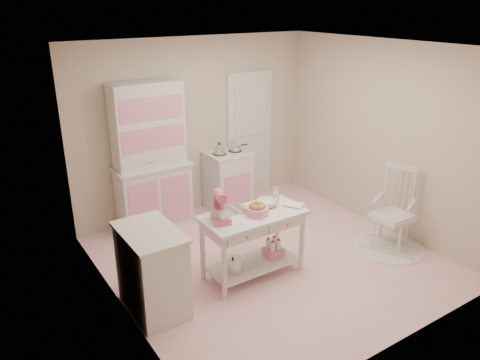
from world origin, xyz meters
name	(u,v)px	position (x,y,z in m)	size (l,w,h in m)	color
room_shell	(274,133)	(0.00, 0.00, 1.65)	(3.84, 3.84, 2.62)	pink
door	(249,136)	(0.95, 1.87, 1.02)	(0.82, 0.05, 2.04)	silver
hutch	(151,158)	(-0.83, 1.66, 1.04)	(1.06, 0.50, 2.08)	silver
stove	(228,181)	(0.37, 1.61, 0.46)	(0.62, 0.57, 0.92)	silver
base_cabinet	(152,271)	(-1.63, -0.13, 0.46)	(0.54, 0.84, 0.92)	silver
lace_rug	(388,247)	(1.48, -0.62, 0.01)	(0.92, 0.92, 0.01)	white
rocking_chair	(393,210)	(1.48, -0.62, 0.55)	(0.48, 0.72, 1.10)	silver
work_table	(253,245)	(-0.39, -0.16, 0.40)	(1.20, 0.60, 0.80)	silver
stand_mixer	(220,208)	(-0.81, -0.14, 0.97)	(0.20, 0.28, 0.34)	#D4596D
cookie_tray	(234,210)	(-0.54, 0.02, 0.81)	(0.34, 0.24, 0.02)	silver
bread_basket	(257,211)	(-0.37, -0.21, 0.85)	(0.25, 0.25, 0.09)	pink
mixing_bowl	(268,203)	(-0.13, -0.08, 0.84)	(0.25, 0.25, 0.08)	silver
metal_pitcher	(276,194)	(0.05, 0.00, 0.89)	(0.10, 0.10, 0.17)	silver
recipe_book	(291,207)	(0.06, -0.28, 0.81)	(0.17, 0.23, 0.02)	silver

